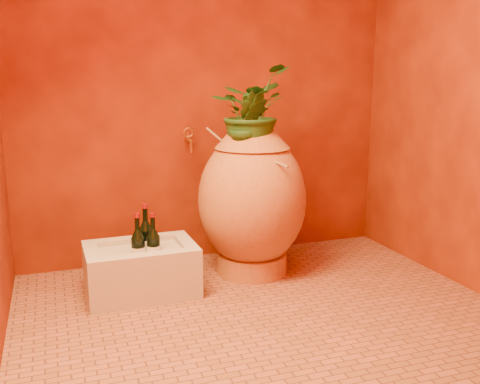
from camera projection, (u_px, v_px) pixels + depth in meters
name	position (u px, v px, depth m)	size (l,w,h in m)	color
floor	(263.00, 313.00, 2.79)	(2.50, 2.50, 0.00)	#984E32
wall_back	(207.00, 70.00, 3.45)	(2.50, 0.02, 2.50)	#521404
wall_right	(476.00, 69.00, 2.93)	(0.02, 2.00, 2.50)	#521404
amphora	(252.00, 199.00, 3.28)	(0.76, 0.76, 0.95)	#B76933
stone_basin	(141.00, 270.00, 3.01)	(0.61, 0.42, 0.28)	beige
wine_bottle_a	(146.00, 242.00, 3.06)	(0.09, 0.09, 0.35)	black
wine_bottle_b	(138.00, 250.00, 2.95)	(0.08, 0.08, 0.32)	black
wine_bottle_c	(154.00, 248.00, 2.98)	(0.08, 0.08, 0.32)	black
wall_tap	(189.00, 139.00, 3.42)	(0.07, 0.14, 0.15)	#B57B29
plant_main	(250.00, 111.00, 3.16)	(0.48, 0.42, 0.53)	#1D4819
plant_side	(248.00, 126.00, 3.09)	(0.22, 0.18, 0.40)	#1D4819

